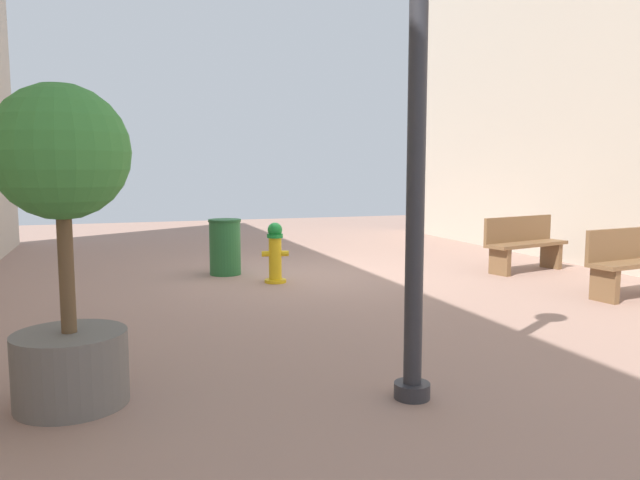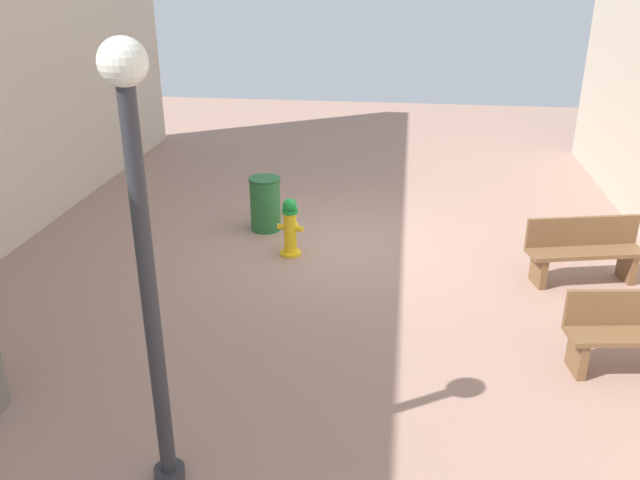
{
  "view_description": "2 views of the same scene",
  "coord_description": "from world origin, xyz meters",
  "px_view_note": "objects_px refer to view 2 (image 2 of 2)",
  "views": [
    {
      "loc": [
        3.03,
        9.61,
        1.75
      ],
      "look_at": [
        0.47,
        2.19,
        0.85
      ],
      "focal_mm": 33.97,
      "sensor_mm": 36.0,
      "label": 1
    },
    {
      "loc": [
        -1.1,
        10.09,
        4.4
      ],
      "look_at": [
        -0.02,
        1.9,
        0.87
      ],
      "focal_mm": 37.32,
      "sensor_mm": 36.0,
      "label": 2
    }
  ],
  "objects_px": {
    "trash_bin": "(265,204)",
    "street_lamp": "(142,234)",
    "fire_hydrant": "(290,226)",
    "bench_near": "(584,249)",
    "bench_far": "(629,332)"
  },
  "relations": [
    {
      "from": "trash_bin",
      "to": "street_lamp",
      "type": "bearing_deg",
      "value": 93.42
    },
    {
      "from": "bench_near",
      "to": "street_lamp",
      "type": "height_order",
      "value": "street_lamp"
    },
    {
      "from": "fire_hydrant",
      "to": "trash_bin",
      "type": "distance_m",
      "value": 1.16
    },
    {
      "from": "bench_near",
      "to": "street_lamp",
      "type": "relative_size",
      "value": 0.45
    },
    {
      "from": "fire_hydrant",
      "to": "street_lamp",
      "type": "relative_size",
      "value": 0.24
    },
    {
      "from": "fire_hydrant",
      "to": "trash_bin",
      "type": "xyz_separation_m",
      "value": [
        0.61,
        -0.99,
        -0.01
      ]
    },
    {
      "from": "bench_near",
      "to": "street_lamp",
      "type": "distance_m",
      "value": 6.87
    },
    {
      "from": "bench_far",
      "to": "street_lamp",
      "type": "relative_size",
      "value": 0.38
    },
    {
      "from": "trash_bin",
      "to": "bench_far",
      "type": "bearing_deg",
      "value": 143.69
    },
    {
      "from": "bench_far",
      "to": "trash_bin",
      "type": "height_order",
      "value": "bench_far"
    },
    {
      "from": "bench_far",
      "to": "trash_bin",
      "type": "distance_m",
      "value": 6.16
    },
    {
      "from": "street_lamp",
      "to": "fire_hydrant",
      "type": "bearing_deg",
      "value": -92.81
    },
    {
      "from": "street_lamp",
      "to": "bench_far",
      "type": "bearing_deg",
      "value": -152.54
    },
    {
      "from": "bench_far",
      "to": "street_lamp",
      "type": "distance_m",
      "value": 5.54
    },
    {
      "from": "bench_far",
      "to": "street_lamp",
      "type": "height_order",
      "value": "street_lamp"
    }
  ]
}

